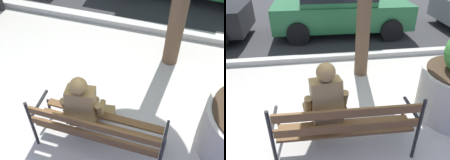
{
  "view_description": "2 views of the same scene",
  "coord_description": "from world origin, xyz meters",
  "views": [
    {
      "loc": [
        0.68,
        -2.1,
        3.91
      ],
      "look_at": [
        -0.11,
        0.67,
        0.75
      ],
      "focal_mm": 48.34,
      "sensor_mm": 36.0,
      "label": 1
    },
    {
      "loc": [
        -0.51,
        -2.1,
        2.45
      ],
      "look_at": [
        -0.11,
        0.67,
        0.75
      ],
      "focal_mm": 35.84,
      "sensor_mm": 36.0,
      "label": 2
    }
  ],
  "objects": [
    {
      "name": "ground_plane",
      "position": [
        0.0,
        0.0,
        0.0
      ],
      "size": [
        80.0,
        80.0,
        0.0
      ],
      "primitive_type": "plane",
      "color": "#ADA8A0"
    },
    {
      "name": "street_surface",
      "position": [
        0.0,
        7.5,
        0.0
      ],
      "size": [
        60.0,
        9.0,
        0.01
      ],
      "primitive_type": "cube",
      "color": "#2D2D30",
      "rests_on": "ground"
    },
    {
      "name": "curb_stone",
      "position": [
        0.0,
        2.9,
        0.06
      ],
      "size": [
        60.0,
        0.2,
        0.12
      ],
      "primitive_type": "cube",
      "color": "#B2AFA8",
      "rests_on": "ground"
    },
    {
      "name": "park_bench",
      "position": [
        -0.11,
        -0.04,
        0.54
      ],
      "size": [
        1.81,
        0.58,
        0.95
      ],
      "color": "brown",
      "rests_on": "ground"
    },
    {
      "name": "bronze_statue_seated",
      "position": [
        -0.34,
        0.17,
        0.67
      ],
      "size": [
        0.61,
        0.82,
        1.37
      ],
      "color": "olive",
      "rests_on": "ground"
    },
    {
      "name": "parked_car_green",
      "position": [
        0.54,
        4.77,
        0.84
      ],
      "size": [
        4.14,
        2.0,
        1.56
      ],
      "color": "#236638",
      "rests_on": "ground"
    }
  ]
}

